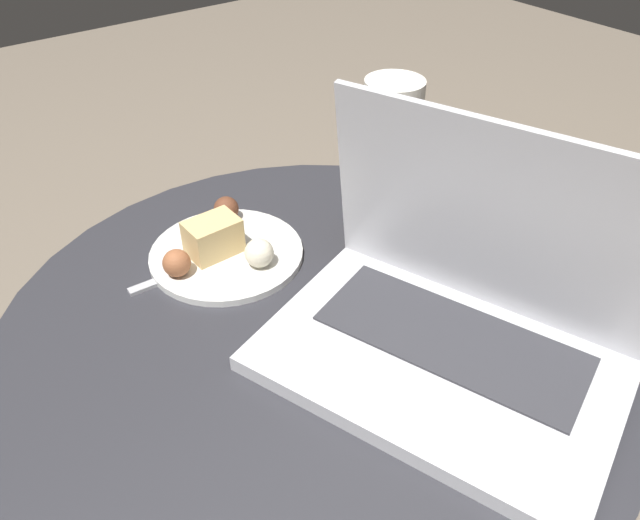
% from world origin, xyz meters
% --- Properties ---
extents(table, '(0.72, 0.72, 0.57)m').
position_xyz_m(table, '(0.00, 0.00, 0.40)').
color(table, black).
rests_on(table, ground_plane).
extents(napkin, '(0.17, 0.14, 0.00)m').
position_xyz_m(napkin, '(-0.17, -0.01, 0.57)').
color(napkin, '#B7332D').
rests_on(napkin, table).
extents(laptop, '(0.41, 0.34, 0.25)m').
position_xyz_m(laptop, '(0.13, 0.08, 0.62)').
color(laptop, silver).
rests_on(laptop, table).
extents(beer_glass, '(0.07, 0.07, 0.22)m').
position_xyz_m(beer_glass, '(-0.06, 0.16, 0.68)').
color(beer_glass, gold).
rests_on(beer_glass, table).
extents(snack_plate, '(0.20, 0.20, 0.06)m').
position_xyz_m(snack_plate, '(-0.16, -0.02, 0.58)').
color(snack_plate, silver).
rests_on(snack_plate, table).
extents(fork, '(0.03, 0.18, 0.00)m').
position_xyz_m(fork, '(-0.16, -0.05, 0.57)').
color(fork, '#B2B2B7').
rests_on(fork, table).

